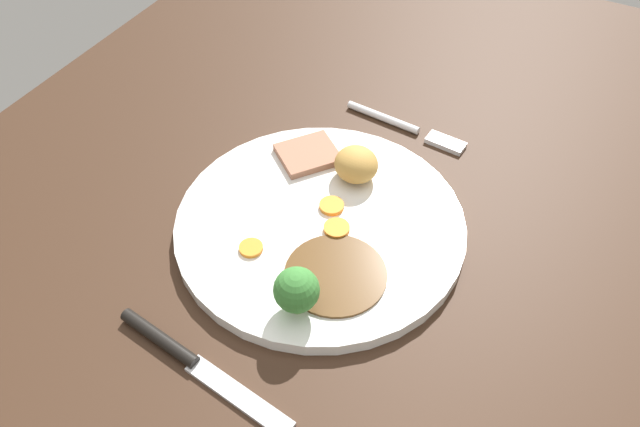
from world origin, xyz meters
TOP-DOWN VIEW (x-y plane):
  - dining_table at (0.00, 0.00)cm, footprint 120.00×84.00cm
  - dinner_plate at (1.34, 1.53)cm, footprint 29.12×29.12cm
  - gravy_pool at (6.78, 6.03)cm, footprint 9.59×9.59cm
  - meat_slice_main at (-6.43, -4.06)cm, footprint 8.20×8.07cm
  - roast_potato_left at (-6.06, 1.92)cm, footprint 6.54×6.59cm
  - carrot_coin_front at (-0.80, 1.74)cm, footprint 2.53×2.53cm
  - carrot_coin_back at (7.76, -2.57)cm, footprint 2.31×2.31cm
  - carrot_coin_side at (1.74, 3.59)cm, footprint 2.58×2.58cm
  - broccoli_floret at (11.64, 4.69)cm, footprint 4.06×4.06cm
  - fork at (-17.49, 3.41)cm, footprint 2.81×15.32cm
  - knife at (19.90, -1.42)cm, footprint 3.94×18.53cm

SIDE VIEW (x-z plane):
  - dining_table at x=0.00cm, z-range 0.00..3.60cm
  - fork at x=-17.49cm, z-range 3.54..4.44cm
  - knife at x=19.90cm, z-range 3.45..4.65cm
  - dinner_plate at x=1.34cm, z-range 3.60..5.00cm
  - gravy_pool at x=6.78cm, z-range 5.00..5.30cm
  - carrot_coin_back at x=7.76cm, z-range 5.00..5.40cm
  - carrot_coin_front at x=-0.80cm, z-range 5.00..5.46cm
  - carrot_coin_side at x=1.74cm, z-range 5.00..5.52cm
  - meat_slice_main at x=-6.43cm, z-range 5.00..5.80cm
  - roast_potato_left at x=-6.06cm, z-range 5.00..8.50cm
  - broccoli_floret at x=11.64cm, z-range 5.30..10.10cm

